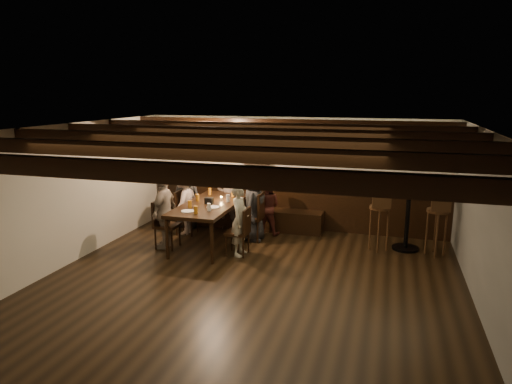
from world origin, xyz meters
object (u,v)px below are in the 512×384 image
(bar_stool_left, at_px, (379,227))
(bar_stool_right, at_px, (436,231))
(person_bench_centre, at_px, (228,198))
(person_right_far, at_px, (240,220))
(chair_left_near, at_px, (186,221))
(chair_right_near, at_px, (252,225))
(chair_right_far, at_px, (238,240))
(person_left_far, at_px, (164,212))
(high_top_table, at_px, (408,209))
(dining_table, at_px, (210,207))
(person_bench_right, at_px, (267,207))
(person_bench_left, at_px, (187,198))
(person_left_near, at_px, (184,202))
(person_right_near, at_px, (254,206))
(chair_left_far, at_px, (167,233))

(bar_stool_left, relative_size, bar_stool_right, 1.00)
(person_bench_centre, height_order, person_right_far, person_bench_centre)
(chair_left_near, xyz_separation_m, person_bench_centre, (0.71, 0.61, 0.40))
(chair_right_near, distance_m, chair_right_far, 0.90)
(chair_right_near, relative_size, person_left_far, 0.69)
(person_right_far, distance_m, bar_stool_left, 2.60)
(person_bench_centre, relative_size, high_top_table, 1.13)
(person_bench_centre, bearing_deg, bar_stool_left, 169.79)
(person_left_far, bearing_deg, dining_table, 120.96)
(chair_right_near, relative_size, person_bench_right, 0.82)
(person_bench_left, bearing_deg, chair_right_far, 140.17)
(chair_right_far, relative_size, person_bench_right, 0.75)
(chair_right_far, distance_m, person_bench_centre, 1.71)
(person_left_near, bearing_deg, person_left_far, 0.00)
(person_left_near, height_order, person_right_far, person_left_near)
(chair_left_near, relative_size, person_bench_left, 0.68)
(bar_stool_left, height_order, bar_stool_right, same)
(dining_table, relative_size, bar_stool_right, 1.80)
(chair_right_near, relative_size, person_left_near, 0.71)
(person_right_near, bearing_deg, bar_stool_left, -89.31)
(person_left_near, bearing_deg, chair_right_near, 90.00)
(person_right_near, relative_size, bar_stool_right, 1.16)
(person_bench_left, relative_size, high_top_table, 1.11)
(person_left_far, distance_m, person_right_near, 1.75)
(bar_stool_right, bearing_deg, chair_right_near, 172.42)
(person_bench_right, distance_m, person_right_far, 1.36)
(person_left_far, distance_m, bar_stool_left, 4.04)
(person_left_far, height_order, bar_stool_right, person_left_far)
(person_right_near, bearing_deg, person_bench_left, 74.74)
(person_bench_left, height_order, person_left_far, person_left_far)
(chair_right_far, xyz_separation_m, person_bench_right, (0.17, 1.35, 0.32))
(chair_right_far, bearing_deg, person_left_far, 90.00)
(chair_right_near, distance_m, bar_stool_left, 2.45)
(person_bench_centre, bearing_deg, chair_right_near, 140.21)
(high_top_table, bearing_deg, person_right_near, -174.85)
(person_right_near, distance_m, bar_stool_right, 3.43)
(person_bench_left, xyz_separation_m, person_left_near, (0.15, -0.45, 0.02))
(chair_right_far, xyz_separation_m, bar_stool_right, (3.44, 1.01, 0.18))
(chair_left_far, bearing_deg, dining_table, 122.03)
(chair_left_near, xyz_separation_m, person_right_near, (1.47, 0.02, 0.43))
(chair_right_near, distance_m, bar_stool_right, 3.45)
(chair_left_near, height_order, chair_right_near, chair_right_near)
(person_right_far, xyz_separation_m, bar_stool_right, (3.41, 1.01, -0.21))
(chair_left_near, xyz_separation_m, person_left_far, (-0.02, -0.90, 0.43))
(chair_left_far, xyz_separation_m, bar_stool_left, (3.88, 0.97, 0.17))
(chair_right_near, relative_size, bar_stool_left, 0.80)
(chair_left_near, distance_m, chair_right_near, 1.44)
(person_left_near, bearing_deg, person_bench_right, 105.26)
(person_bench_centre, relative_size, person_left_far, 0.95)
(chair_left_near, xyz_separation_m, chair_right_near, (1.44, 0.02, 0.02))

